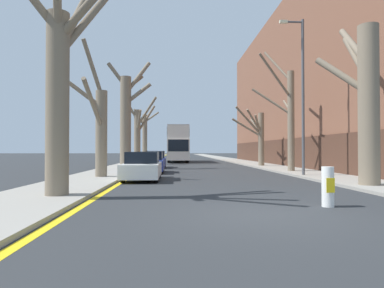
{
  "coord_description": "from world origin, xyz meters",
  "views": [
    {
      "loc": [
        -2.05,
        -7.96,
        1.52
      ],
      "look_at": [
        -0.11,
        29.98,
        2.18
      ],
      "focal_mm": 32.0,
      "sensor_mm": 36.0,
      "label": 1
    }
  ],
  "objects_px": {
    "street_tree_right_2": "(259,136)",
    "parked_car_1": "(150,163)",
    "street_tree_left_3": "(138,132)",
    "parked_car_2": "(156,160)",
    "street_tree_left_0": "(60,79)",
    "street_tree_left_2": "(127,117)",
    "street_tree_right_0": "(366,98)",
    "traffic_bollard": "(328,187)",
    "parked_car_0": "(142,167)",
    "street_tree_left_1": "(99,126)",
    "street_tree_right_1": "(288,115)",
    "lamp_post": "(301,90)",
    "street_tree_left_4": "(145,136)",
    "double_decker_bus": "(178,142)"
  },
  "relations": [
    {
      "from": "street_tree_right_2",
      "to": "parked_car_1",
      "type": "height_order",
      "value": "street_tree_right_2"
    },
    {
      "from": "street_tree_left_3",
      "to": "street_tree_right_2",
      "type": "distance_m",
      "value": 12.71
    },
    {
      "from": "parked_car_1",
      "to": "parked_car_2",
      "type": "bearing_deg",
      "value": 90.0
    },
    {
      "from": "street_tree_left_0",
      "to": "street_tree_left_2",
      "type": "xyz_separation_m",
      "value": [
        -0.23,
        16.42,
        0.4
      ]
    },
    {
      "from": "street_tree_right_0",
      "to": "traffic_bollard",
      "type": "xyz_separation_m",
      "value": [
        -3.7,
        -4.56,
        -3.09
      ]
    },
    {
      "from": "street_tree_right_0",
      "to": "traffic_bollard",
      "type": "bearing_deg",
      "value": -129.03
    },
    {
      "from": "street_tree_right_2",
      "to": "parked_car_0",
      "type": "height_order",
      "value": "street_tree_right_2"
    },
    {
      "from": "parked_car_2",
      "to": "street_tree_left_1",
      "type": "bearing_deg",
      "value": -101.77
    },
    {
      "from": "street_tree_left_0",
      "to": "street_tree_right_1",
      "type": "height_order",
      "value": "street_tree_right_1"
    },
    {
      "from": "parked_car_0",
      "to": "lamp_post",
      "type": "bearing_deg",
      "value": 9.46
    },
    {
      "from": "street_tree_left_4",
      "to": "street_tree_left_3",
      "type": "bearing_deg",
      "value": -90.02
    },
    {
      "from": "street_tree_left_0",
      "to": "street_tree_right_2",
      "type": "xyz_separation_m",
      "value": [
        11.2,
        19.76,
        -0.94
      ]
    },
    {
      "from": "traffic_bollard",
      "to": "parked_car_0",
      "type": "bearing_deg",
      "value": 124.14
    },
    {
      "from": "street_tree_left_1",
      "to": "street_tree_right_1",
      "type": "bearing_deg",
      "value": 21.49
    },
    {
      "from": "street_tree_left_1",
      "to": "street_tree_left_2",
      "type": "xyz_separation_m",
      "value": [
        0.16,
        9.13,
        1.36
      ]
    },
    {
      "from": "street_tree_left_2",
      "to": "parked_car_1",
      "type": "relative_size",
      "value": 2.24
    },
    {
      "from": "parked_car_2",
      "to": "parked_car_0",
      "type": "bearing_deg",
      "value": -90.0
    },
    {
      "from": "street_tree_right_0",
      "to": "street_tree_right_2",
      "type": "xyz_separation_m",
      "value": [
        -0.17,
        17.05,
        -0.82
      ]
    },
    {
      "from": "street_tree_right_0",
      "to": "parked_car_1",
      "type": "relative_size",
      "value": 1.89
    },
    {
      "from": "street_tree_right_1",
      "to": "double_decker_bus",
      "type": "bearing_deg",
      "value": 109.39
    },
    {
      "from": "double_decker_bus",
      "to": "street_tree_left_2",
      "type": "bearing_deg",
      "value": -104.69
    },
    {
      "from": "street_tree_right_0",
      "to": "street_tree_right_2",
      "type": "height_order",
      "value": "street_tree_right_0"
    },
    {
      "from": "street_tree_left_2",
      "to": "parked_car_0",
      "type": "bearing_deg",
      "value": -77.52
    },
    {
      "from": "street_tree_right_2",
      "to": "lamp_post",
      "type": "relative_size",
      "value": 0.61
    },
    {
      "from": "street_tree_left_0",
      "to": "lamp_post",
      "type": "relative_size",
      "value": 0.92
    },
    {
      "from": "street_tree_left_3",
      "to": "street_tree_right_0",
      "type": "distance_m",
      "value": 25.3
    },
    {
      "from": "street_tree_left_0",
      "to": "parked_car_0",
      "type": "bearing_deg",
      "value": 73.64
    },
    {
      "from": "street_tree_right_1",
      "to": "double_decker_bus",
      "type": "distance_m",
      "value": 21.93
    },
    {
      "from": "street_tree_left_0",
      "to": "traffic_bollard",
      "type": "distance_m",
      "value": 8.51
    },
    {
      "from": "street_tree_right_0",
      "to": "parked_car_0",
      "type": "height_order",
      "value": "street_tree_right_0"
    },
    {
      "from": "traffic_bollard",
      "to": "street_tree_left_3",
      "type": "bearing_deg",
      "value": 106.4
    },
    {
      "from": "street_tree_left_0",
      "to": "street_tree_left_1",
      "type": "distance_m",
      "value": 7.36
    },
    {
      "from": "street_tree_right_0",
      "to": "parked_car_2",
      "type": "bearing_deg",
      "value": 120.85
    },
    {
      "from": "street_tree_right_2",
      "to": "street_tree_left_3",
      "type": "bearing_deg",
      "value": 154.79
    },
    {
      "from": "lamp_post",
      "to": "double_decker_bus",
      "type": "bearing_deg",
      "value": 105.38
    },
    {
      "from": "street_tree_right_2",
      "to": "double_decker_bus",
      "type": "height_order",
      "value": "street_tree_right_2"
    },
    {
      "from": "street_tree_left_1",
      "to": "lamp_post",
      "type": "distance_m",
      "value": 11.35
    },
    {
      "from": "street_tree_right_1",
      "to": "street_tree_left_0",
      "type": "bearing_deg",
      "value": -133.47
    },
    {
      "from": "street_tree_left_1",
      "to": "street_tree_right_2",
      "type": "bearing_deg",
      "value": 47.1
    },
    {
      "from": "street_tree_left_0",
      "to": "street_tree_right_2",
      "type": "height_order",
      "value": "street_tree_left_0"
    },
    {
      "from": "parked_car_1",
      "to": "parked_car_2",
      "type": "distance_m",
      "value": 6.41
    },
    {
      "from": "street_tree_left_3",
      "to": "parked_car_0",
      "type": "height_order",
      "value": "street_tree_left_3"
    },
    {
      "from": "street_tree_left_2",
      "to": "street_tree_right_2",
      "type": "relative_size",
      "value": 1.62
    },
    {
      "from": "parked_car_1",
      "to": "traffic_bollard",
      "type": "height_order",
      "value": "parked_car_1"
    },
    {
      "from": "parked_car_0",
      "to": "street_tree_right_1",
      "type": "bearing_deg",
      "value": 29.5
    },
    {
      "from": "street_tree_left_1",
      "to": "parked_car_0",
      "type": "height_order",
      "value": "street_tree_left_1"
    },
    {
      "from": "street_tree_left_0",
      "to": "street_tree_left_4",
      "type": "relative_size",
      "value": 1.21
    },
    {
      "from": "street_tree_right_0",
      "to": "traffic_bollard",
      "type": "relative_size",
      "value": 6.93
    },
    {
      "from": "street_tree_right_1",
      "to": "parked_car_1",
      "type": "xyz_separation_m",
      "value": [
        -9.32,
        0.22,
        -3.21
      ]
    },
    {
      "from": "parked_car_2",
      "to": "lamp_post",
      "type": "height_order",
      "value": "lamp_post"
    }
  ]
}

